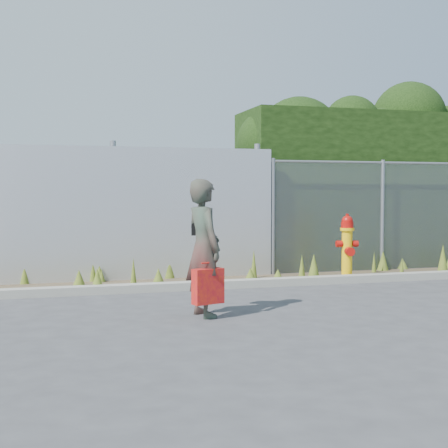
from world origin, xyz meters
TOP-DOWN VIEW (x-y plane):
  - ground at (0.00, 0.00)m, footprint 80.00×80.00m
  - curb at (0.00, 1.80)m, footprint 16.00×0.22m
  - weed_strip at (-0.34, 2.42)m, footprint 16.00×1.32m
  - corrugated_fence at (-3.25, 3.01)m, footprint 8.50×0.21m
  - chainlink_fence at (4.25, 3.00)m, footprint 6.50×0.07m
  - hedge at (4.29, 4.04)m, footprint 7.51×1.99m
  - fire_hydrant at (2.04, 2.11)m, footprint 0.37×0.33m
  - woman at (-1.00, -0.16)m, footprint 0.50×0.66m
  - red_tote_bag at (-1.00, -0.37)m, footprint 0.37×0.13m
  - black_shoulder_bag at (-0.97, 0.04)m, footprint 0.24×0.10m

SIDE VIEW (x-z plane):
  - ground at x=0.00m, z-range 0.00..0.00m
  - curb at x=0.00m, z-range 0.00..0.12m
  - weed_strip at x=-0.34m, z-range -0.13..0.41m
  - red_tote_bag at x=-1.00m, z-range 0.15..0.63m
  - fire_hydrant at x=2.04m, z-range -0.02..1.08m
  - woman at x=-1.00m, z-range 0.00..1.62m
  - black_shoulder_bag at x=-0.97m, z-range 0.94..1.12m
  - chainlink_fence at x=4.25m, z-range 0.01..2.06m
  - corrugated_fence at x=-3.25m, z-range -0.05..2.25m
  - hedge at x=4.29m, z-range 0.06..3.79m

